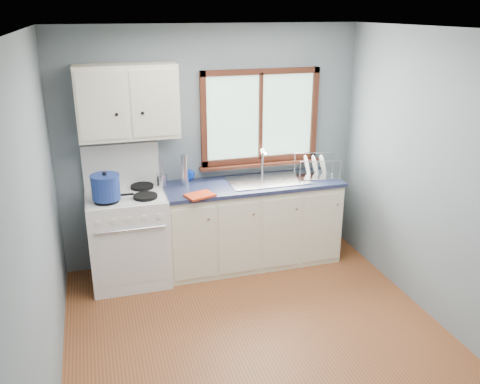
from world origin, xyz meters
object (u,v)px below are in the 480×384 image
object	(u,v)px
base_cabinets	(252,227)
utensil_crock	(162,180)
skillet	(107,196)
dish_rack	(316,171)
sink	(268,186)
stockpot	(106,187)
thermos	(184,170)
gas_range	(128,235)

from	to	relation	value
base_cabinets	utensil_crock	size ratio (longest dim) A/B	5.44
skillet	dish_rack	distance (m)	2.21
utensil_crock	dish_rack	xyz separation A→B (m)	(1.65, -0.12, -0.01)
sink	skillet	bearing A→B (deg)	-173.99
stockpot	utensil_crock	distance (m)	0.65
skillet	sink	bearing A→B (deg)	8.21
skillet	utensil_crock	xyz separation A→B (m)	(0.55, 0.30, 0.01)
base_cabinets	thermos	world-z (taller)	thermos
gas_range	skillet	world-z (taller)	gas_range
stockpot	utensil_crock	xyz separation A→B (m)	(0.56, 0.31, -0.09)
gas_range	skillet	bearing A→B (deg)	-137.53
stockpot	utensil_crock	size ratio (longest dim) A/B	0.97
gas_range	thermos	world-z (taller)	gas_range
base_cabinets	stockpot	xyz separation A→B (m)	(-1.48, -0.18, 0.67)
thermos	dish_rack	size ratio (longest dim) A/B	0.64
gas_range	stockpot	size ratio (longest dim) A/B	4.10
base_cabinets	utensil_crock	xyz separation A→B (m)	(-0.92, 0.13, 0.58)
stockpot	dish_rack	xyz separation A→B (m)	(2.21, 0.18, -0.10)
gas_range	dish_rack	distance (m)	2.09
sink	gas_range	bearing A→B (deg)	-179.29
thermos	base_cabinets	bearing A→B (deg)	-8.94
utensil_crock	skillet	bearing A→B (deg)	-151.46
base_cabinets	stockpot	distance (m)	1.64
skillet	stockpot	bearing A→B (deg)	-149.74
gas_range	utensil_crock	distance (m)	0.64
base_cabinets	sink	xyz separation A→B (m)	(0.18, -0.00, 0.45)
base_cabinets	skillet	world-z (taller)	skillet
base_cabinets	skillet	xyz separation A→B (m)	(-1.48, -0.17, 0.57)
gas_range	thermos	xyz separation A→B (m)	(0.61, 0.13, 0.59)
thermos	dish_rack	world-z (taller)	thermos
skillet	stockpot	size ratio (longest dim) A/B	1.12
gas_range	utensil_crock	xyz separation A→B (m)	(0.38, 0.15, 0.50)
dish_rack	skillet	bearing A→B (deg)	-162.99
base_cabinets	skillet	size ratio (longest dim) A/B	4.97
base_cabinets	stockpot	world-z (taller)	stockpot
base_cabinets	gas_range	bearing A→B (deg)	-179.18
gas_range	sink	world-z (taller)	gas_range
sink	dish_rack	xyz separation A→B (m)	(0.55, 0.00, 0.12)
stockpot	dish_rack	distance (m)	2.22
sink	utensil_crock	xyz separation A→B (m)	(-1.10, 0.13, 0.13)
base_cabinets	thermos	bearing A→B (deg)	171.06
utensil_crock	thermos	world-z (taller)	utensil_crock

